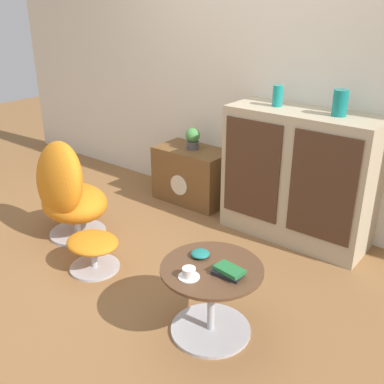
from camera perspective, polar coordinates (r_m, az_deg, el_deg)
The scene contains 13 objects.
ground_plane at distance 3.22m, azimuth -7.35°, elevation -10.75°, with size 12.00×12.00×0.00m, color olive.
wall_back at distance 3.90m, azimuth 8.36°, elevation 15.85°, with size 6.40×0.06×2.60m.
sideboard at distance 3.60m, azimuth 13.38°, elevation 1.97°, with size 1.16×0.47×1.04m.
tv_console at distance 4.26m, azimuth 0.07°, elevation 2.20°, with size 0.70×0.41×0.51m.
egg_chair at distance 3.67m, azimuth -15.57°, elevation -0.03°, with size 0.67×0.63×0.83m.
ottoman at distance 3.28m, azimuth -12.47°, elevation -6.84°, with size 0.40×0.36×0.26m.
coffee_table at distance 2.61m, azimuth 2.46°, elevation -13.02°, with size 0.57×0.57×0.44m.
vase_leftmost at distance 3.54m, azimuth 10.83°, elevation 11.90°, with size 0.08×0.08×0.16m.
vase_inner_left at distance 3.35m, azimuth 18.30°, elevation 10.69°, with size 0.11×0.11×0.18m.
potted_plant at distance 4.14m, azimuth 0.09°, elevation 6.87°, with size 0.13×0.13×0.20m.
teacup at distance 2.41m, azimuth -0.39°, elevation -10.32°, with size 0.12×0.12×0.06m.
book_stack at distance 2.43m, azimuth 4.65°, elevation -10.05°, with size 0.17×0.11×0.05m.
bowl at distance 2.59m, azimuth 1.06°, elevation -7.84°, with size 0.11×0.11×0.04m.
Camera 1 is at (1.96, -1.81, 1.80)m, focal length 42.00 mm.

